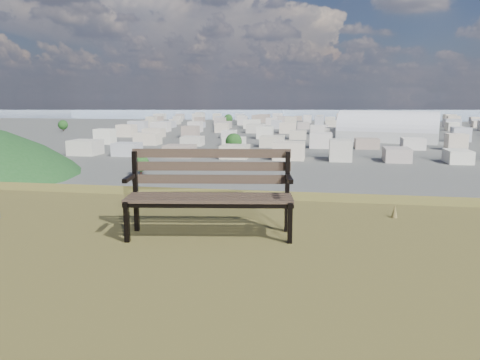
# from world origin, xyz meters

# --- Properties ---
(park_bench) EXTENTS (1.90, 0.85, 0.96)m
(park_bench) POSITION_xyz_m (0.21, 2.07, 25.54)
(park_bench) COLOR #402E24
(park_bench) RESTS_ON hilltop_mesa
(grass_tufts) EXTENTS (12.49, 7.38, 0.28)m
(grass_tufts) POSITION_xyz_m (-0.13, -0.44, 25.11)
(grass_tufts) COLOR brown
(grass_tufts) RESTS_ON hilltop_mesa
(arena) EXTENTS (62.01, 37.32, 24.44)m
(arena) POSITION_xyz_m (41.60, 293.10, 5.76)
(arena) COLOR beige
(arena) RESTS_ON ground
(city_blocks) EXTENTS (395.00, 361.00, 7.00)m
(city_blocks) POSITION_xyz_m (0.00, 394.44, 3.50)
(city_blocks) COLOR beige
(city_blocks) RESTS_ON ground
(city_trees) EXTENTS (406.52, 387.20, 9.98)m
(city_trees) POSITION_xyz_m (-26.39, 319.00, 4.83)
(city_trees) COLOR #2F1E17
(city_trees) RESTS_ON ground
(bay_water) EXTENTS (2400.00, 700.00, 0.12)m
(bay_water) POSITION_xyz_m (0.00, 900.00, 0.00)
(bay_water) COLOR #8899AE
(bay_water) RESTS_ON ground
(far_hills) EXTENTS (2050.00, 340.00, 60.00)m
(far_hills) POSITION_xyz_m (-60.92, 1402.93, 25.47)
(far_hills) COLOR #9FB1C5
(far_hills) RESTS_ON ground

